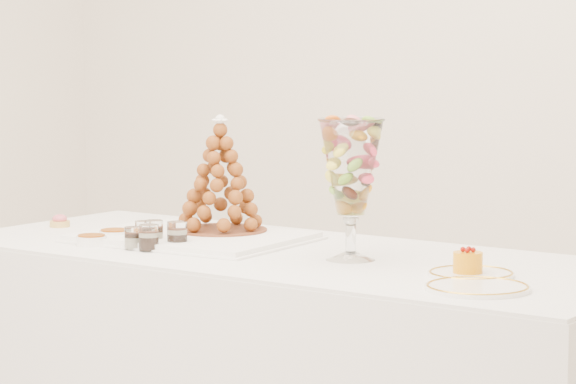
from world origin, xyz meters
The scene contains 14 objects.
lace_tray centered at (-0.29, 0.34, 0.78)m, with size 0.61×0.46×0.02m, color white.
macaron_vase centered at (0.27, 0.30, 1.02)m, with size 0.17×0.17×0.37m.
cake_plate centered at (0.65, 0.26, 0.78)m, with size 0.22×0.22×0.01m, color white.
spare_plate centered at (0.75, 0.10, 0.78)m, with size 0.25×0.25×0.01m, color white.
pink_tart centered at (-0.82, 0.34, 0.79)m, with size 0.06×0.06×0.04m.
verrine_a centered at (-0.36, 0.20, 0.81)m, with size 0.05×0.05×0.07m, color white.
verrine_b centered at (-0.33, 0.21, 0.81)m, with size 0.05×0.05×0.07m, color white.
verrine_c centered at (-0.23, 0.20, 0.81)m, with size 0.06×0.06×0.08m, color white.
verrine_d centered at (-0.33, 0.11, 0.80)m, with size 0.05×0.05×0.06m, color white.
verrine_e centered at (-0.27, 0.11, 0.81)m, with size 0.06×0.06×0.07m, color white.
ramekin_back centered at (-0.49, 0.22, 0.79)m, with size 0.09×0.09×0.03m, color white.
ramekin_front centered at (-0.48, 0.10, 0.79)m, with size 0.09×0.09×0.03m, color white.
croquembouche centered at (-0.26, 0.44, 0.96)m, with size 0.28×0.28×0.34m.
mousse_cake centered at (0.65, 0.25, 0.81)m, with size 0.07×0.07×0.06m.
Camera 1 is at (2.16, -2.76, 1.36)m, focal length 85.00 mm.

